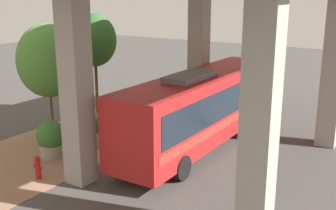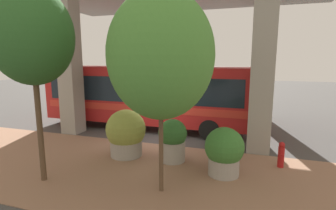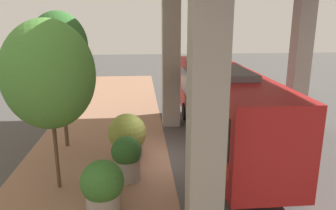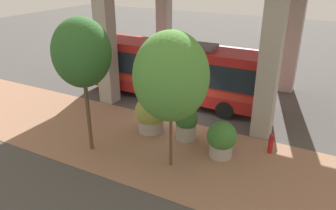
{
  "view_description": "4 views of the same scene",
  "coord_description": "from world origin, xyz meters",
  "px_view_note": "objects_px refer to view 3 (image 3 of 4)",
  "views": [
    {
      "loc": [
        11.38,
        -15.38,
        7.08
      ],
      "look_at": [
        1.11,
        0.61,
        1.94
      ],
      "focal_mm": 45.0,
      "sensor_mm": 36.0,
      "label": 1
    },
    {
      "loc": [
        -10.72,
        -4.34,
        3.84
      ],
      "look_at": [
        1.29,
        -0.38,
        1.61
      ],
      "focal_mm": 28.0,
      "sensor_mm": 36.0,
      "label": 2
    },
    {
      "loc": [
        -1.14,
        -12.37,
        5.67
      ],
      "look_at": [
        -0.03,
        0.34,
        2.24
      ],
      "focal_mm": 35.0,
      "sensor_mm": 36.0,
      "label": 3
    },
    {
      "loc": [
        -14.33,
        -7.26,
        7.85
      ],
      "look_at": [
        -0.46,
        0.08,
        1.01
      ],
      "focal_mm": 35.0,
      "sensor_mm": 36.0,
      "label": 4
    }
  ],
  "objects_px": {
    "planter_middle": "(127,136)",
    "planter_front": "(127,158)",
    "bus": "(224,104)",
    "planter_back": "(103,186)",
    "street_tree_far": "(49,75)",
    "street_tree_near": "(59,46)"
  },
  "relations": [
    {
      "from": "bus",
      "to": "planter_front",
      "type": "distance_m",
      "value": 5.22
    },
    {
      "from": "planter_middle",
      "to": "street_tree_far",
      "type": "bearing_deg",
      "value": -134.69
    },
    {
      "from": "planter_back",
      "to": "street_tree_far",
      "type": "height_order",
      "value": "street_tree_far"
    },
    {
      "from": "planter_front",
      "to": "street_tree_far",
      "type": "bearing_deg",
      "value": -170.85
    },
    {
      "from": "street_tree_near",
      "to": "street_tree_far",
      "type": "height_order",
      "value": "street_tree_near"
    },
    {
      "from": "planter_middle",
      "to": "bus",
      "type": "bearing_deg",
      "value": 12.29
    },
    {
      "from": "bus",
      "to": "street_tree_near",
      "type": "xyz_separation_m",
      "value": [
        -7.05,
        0.58,
        2.5
      ]
    },
    {
      "from": "bus",
      "to": "planter_middle",
      "type": "bearing_deg",
      "value": -167.71
    },
    {
      "from": "planter_front",
      "to": "planter_middle",
      "type": "height_order",
      "value": "planter_middle"
    },
    {
      "from": "planter_front",
      "to": "planter_back",
      "type": "distance_m",
      "value": 2.09
    },
    {
      "from": "planter_back",
      "to": "street_tree_near",
      "type": "relative_size",
      "value": 0.28
    },
    {
      "from": "planter_front",
      "to": "street_tree_near",
      "type": "xyz_separation_m",
      "value": [
        -2.83,
        3.44,
        3.65
      ]
    },
    {
      "from": "street_tree_near",
      "to": "street_tree_far",
      "type": "bearing_deg",
      "value": -82.31
    },
    {
      "from": "bus",
      "to": "planter_middle",
      "type": "relative_size",
      "value": 6.12
    },
    {
      "from": "bus",
      "to": "planter_back",
      "type": "bearing_deg",
      "value": -135.13
    },
    {
      "from": "bus",
      "to": "planter_middle",
      "type": "height_order",
      "value": "bus"
    },
    {
      "from": "planter_middle",
      "to": "planter_back",
      "type": "relative_size",
      "value": 1.15
    },
    {
      "from": "planter_middle",
      "to": "planter_front",
      "type": "bearing_deg",
      "value": -88.68
    },
    {
      "from": "street_tree_near",
      "to": "planter_back",
      "type": "bearing_deg",
      "value": -68.01
    },
    {
      "from": "planter_middle",
      "to": "planter_back",
      "type": "bearing_deg",
      "value": -98.74
    },
    {
      "from": "street_tree_far",
      "to": "street_tree_near",
      "type": "bearing_deg",
      "value": 97.69
    },
    {
      "from": "planter_middle",
      "to": "street_tree_far",
      "type": "relative_size",
      "value": 0.33
    }
  ]
}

